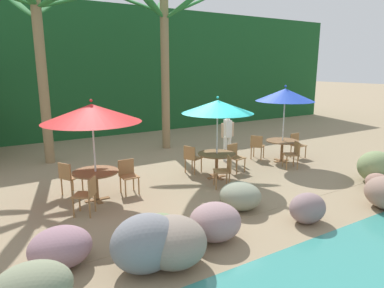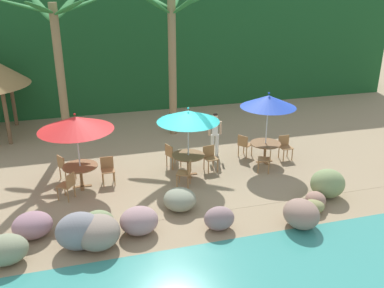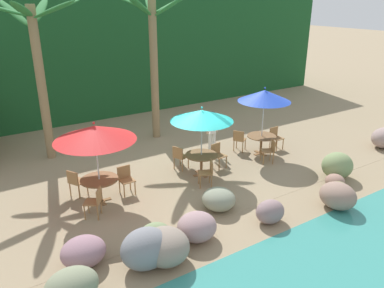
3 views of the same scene
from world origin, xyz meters
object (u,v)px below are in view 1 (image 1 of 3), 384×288
object	(u,v)px
umbrella_teal	(218,107)
chair_teal_seaward	(235,156)
dining_table_blue	(282,144)
chair_blue_seaward	(297,144)
chair_blue_left	(293,153)
chair_teal_inland	(192,157)
palm_tree_second	(165,47)
umbrella_blue	(285,95)
chair_red_left	(88,193)
chair_teal_left	(225,169)
chair_red_inland	(69,176)
waiter_in_white	(228,133)
dining_table_teal	(217,158)
umbrella_red	(92,113)
dining_table_red	(96,176)
chair_blue_inland	(257,145)
palm_tree_nearest	(40,45)
chair_red_seaward	(128,174)

from	to	relation	value
umbrella_teal	chair_teal_seaward	xyz separation A→B (m)	(0.83, 0.20, -1.59)
dining_table_blue	chair_blue_seaward	bearing A→B (deg)	7.50
chair_teal_seaward	chair_blue_left	world-z (taller)	same
chair_teal_inland	palm_tree_second	size ratio (longest dim) A/B	0.15
chair_teal_inland	umbrella_blue	distance (m)	3.84
chair_red_left	chair_teal_inland	xyz separation A→B (m)	(3.53, 1.42, 0.00)
chair_teal_inland	chair_teal_left	size ratio (longest dim) A/B	1.00
chair_red_inland	waiter_in_white	distance (m)	5.47
dining_table_blue	palm_tree_second	xyz separation A→B (m)	(-2.44, 3.92, 3.34)
chair_red_left	chair_teal_left	size ratio (longest dim) A/B	1.00
dining_table_teal	umbrella_blue	size ratio (longest dim) A/B	0.42
chair_red_left	chair_teal_inland	bearing A→B (deg)	21.98
dining_table_blue	umbrella_red	bearing A→B (deg)	-178.14
umbrella_red	chair_blue_seaward	size ratio (longest dim) A/B	2.85
chair_teal_left	umbrella_blue	size ratio (longest dim) A/B	0.33
chair_blue_seaward	palm_tree_second	size ratio (longest dim) A/B	0.15
palm_tree_second	dining_table_red	bearing A→B (deg)	-134.41
chair_red_inland	chair_blue_inland	bearing A→B (deg)	1.56
umbrella_teal	umbrella_blue	xyz separation A→B (m)	(2.97, 0.30, 0.19)
dining_table_red	chair_teal_left	size ratio (longest dim) A/B	1.26
umbrella_teal	dining_table_blue	world-z (taller)	umbrella_teal
chair_red_left	dining_table_red	bearing A→B (deg)	61.87
dining_table_blue	palm_tree_nearest	size ratio (longest dim) A/B	0.19
dining_table_red	waiter_in_white	size ratio (longest dim) A/B	0.65
chair_teal_inland	umbrella_blue	xyz separation A→B (m)	(3.37, -0.46, 1.78)
chair_blue_seaward	waiter_in_white	xyz separation A→B (m)	(-2.42, 0.93, 0.47)
umbrella_teal	chair_blue_left	size ratio (longest dim) A/B	2.77
umbrella_blue	chair_red_seaward	bearing A→B (deg)	-178.82
chair_red_seaward	umbrella_teal	distance (m)	3.12
chair_teal_inland	dining_table_blue	size ratio (longest dim) A/B	0.79
dining_table_blue	palm_tree_second	world-z (taller)	palm_tree_second
dining_table_teal	palm_tree_nearest	world-z (taller)	palm_tree_nearest
chair_blue_left	palm_tree_nearest	world-z (taller)	palm_tree_nearest
chair_red_seaward	palm_tree_nearest	world-z (taller)	palm_tree_nearest
chair_teal_inland	chair_blue_inland	distance (m)	2.83
chair_red_inland	palm_tree_nearest	distance (m)	4.91
chair_blue_inland	waiter_in_white	size ratio (longest dim) A/B	0.51
chair_blue_inland	palm_tree_nearest	xyz separation A→B (m)	(-6.32, 3.38, 3.38)
chair_red_left	chair_blue_left	size ratio (longest dim) A/B	1.00
chair_red_left	chair_teal_seaward	distance (m)	4.84
chair_blue_left	palm_tree_second	distance (m)	6.22
umbrella_teal	chair_blue_seaward	bearing A→B (deg)	6.10
chair_red_seaward	chair_teal_left	bearing A→B (deg)	-22.40
chair_red_left	chair_blue_inland	xyz separation A→B (m)	(6.35, 1.62, 0.00)
umbrella_red	umbrella_teal	xyz separation A→B (m)	(3.53, -0.08, -0.05)
dining_table_red	umbrella_teal	distance (m)	3.83
dining_table_blue	waiter_in_white	xyz separation A→B (m)	(-1.57, 1.04, 0.37)
umbrella_red	chair_blue_left	world-z (taller)	umbrella_red
chair_red_seaward	chair_blue_seaward	size ratio (longest dim) A/B	1.00
chair_teal_left	umbrella_blue	bearing A→B (deg)	18.65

